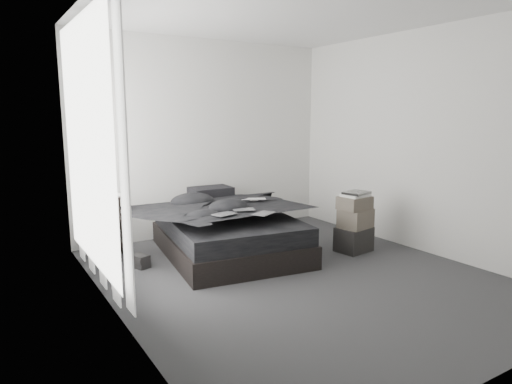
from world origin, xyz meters
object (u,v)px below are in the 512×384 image
bed (229,244)px  box_lower (354,239)px  laptop (254,195)px  side_stand (112,228)px

bed → box_lower: box_lower is taller
bed → laptop: (0.34, -0.00, 0.55)m
laptop → box_lower: laptop is taller
laptop → bed: bearing=-154.5°
side_stand → laptop: bearing=-18.8°
bed → laptop: laptop is taller
bed → box_lower: 1.50m
side_stand → box_lower: size_ratio=1.83×
laptop → side_stand: bearing=-172.8°
bed → box_lower: size_ratio=4.70×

